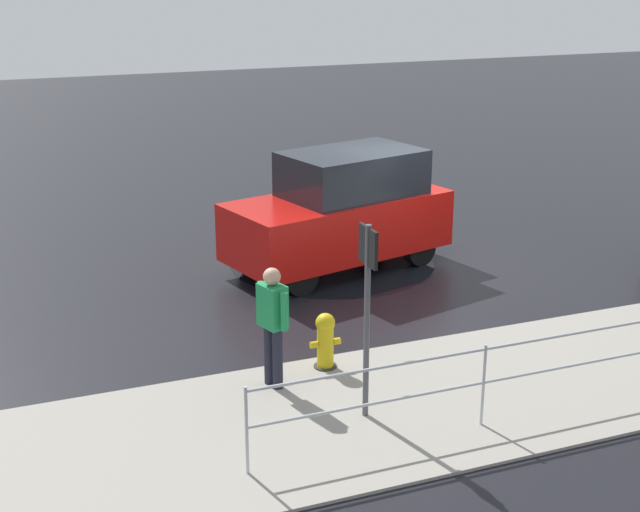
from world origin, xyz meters
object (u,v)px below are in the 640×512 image
at_px(moving_hatchback, 342,211).
at_px(sign_post, 367,294).
at_px(fire_hydrant, 325,342).
at_px(pedestrian, 273,319).

bearing_deg(moving_hatchback, sign_post, 70.21).
bearing_deg(fire_hydrant, moving_hatchback, -115.69).
xyz_separation_m(moving_hatchback, fire_hydrant, (1.81, 3.76, -0.63)).
distance_m(pedestrian, sign_post, 1.50).
height_order(fire_hydrant, sign_post, sign_post).
bearing_deg(pedestrian, moving_hatchback, -123.09).
bearing_deg(sign_post, fire_hydrant, -91.92).
height_order(moving_hatchback, pedestrian, moving_hatchback).
bearing_deg(sign_post, moving_hatchback, -109.79).
distance_m(moving_hatchback, pedestrian, 4.80).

